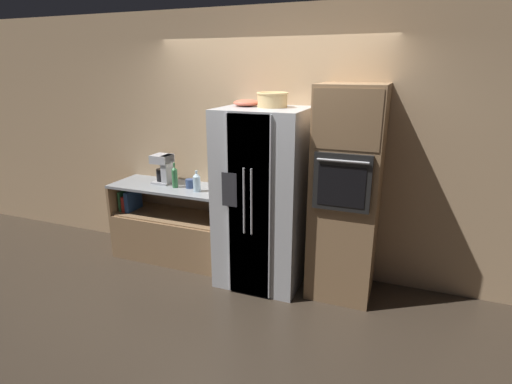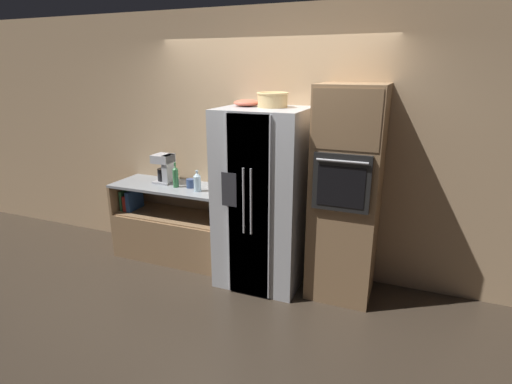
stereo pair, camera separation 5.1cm
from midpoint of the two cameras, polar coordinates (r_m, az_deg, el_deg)
ground_plane at (r=4.42m, az=-0.11°, el=-12.49°), size 20.00×20.00×0.00m
wall_back at (r=4.37m, az=2.37°, el=6.80°), size 12.00×0.06×2.80m
counter_left at (r=4.90m, az=-11.47°, el=-5.53°), size 1.38×0.57×0.90m
refrigerator at (r=4.09m, az=1.31°, el=-0.94°), size 0.85×0.79×1.83m
wall_oven at (r=3.92m, az=13.13°, el=-0.36°), size 0.61×0.69×2.07m
wicker_basket at (r=3.95m, az=2.76°, el=13.10°), size 0.31×0.31×0.14m
fruit_bowl at (r=4.07m, az=-0.93°, el=12.63°), size 0.27×0.27×0.07m
bottle_tall at (r=4.59m, az=-11.11°, el=2.19°), size 0.06×0.06×0.29m
bottle_short at (r=4.40m, az=-8.06°, el=1.46°), size 0.08×0.08×0.24m
mug at (r=4.56m, az=-8.98°, el=1.23°), size 0.13×0.10×0.10m
coffee_maker at (r=4.78m, az=-12.55°, el=3.42°), size 0.21×0.21×0.34m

